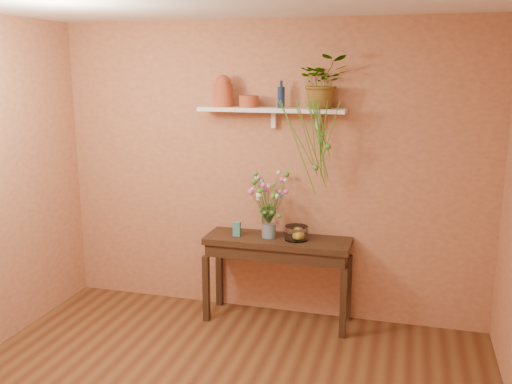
% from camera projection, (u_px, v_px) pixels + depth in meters
% --- Properties ---
extents(room, '(4.04, 4.04, 2.70)m').
position_uv_depth(room, '(185.00, 231.00, 3.26)').
color(room, brown).
rests_on(room, ground).
extents(sideboard, '(1.30, 0.42, 0.79)m').
position_uv_depth(sideboard, '(278.00, 250.00, 5.03)').
color(sideboard, '#332115').
rests_on(sideboard, ground).
extents(wall_shelf, '(1.30, 0.24, 0.19)m').
position_uv_depth(wall_shelf, '(273.00, 110.00, 4.88)').
color(wall_shelf, white).
rests_on(wall_shelf, room).
extents(terracotta_jug, '(0.19, 0.19, 0.28)m').
position_uv_depth(terracotta_jug, '(223.00, 92.00, 4.94)').
color(terracotta_jug, '#A64625').
rests_on(terracotta_jug, wall_shelf).
extents(terracotta_pot, '(0.18, 0.18, 0.10)m').
position_uv_depth(terracotta_pot, '(249.00, 101.00, 4.90)').
color(terracotta_pot, '#A64625').
rests_on(terracotta_pot, wall_shelf).
extents(blue_bottle, '(0.08, 0.08, 0.23)m').
position_uv_depth(blue_bottle, '(281.00, 97.00, 4.84)').
color(blue_bottle, '#122345').
rests_on(blue_bottle, wall_shelf).
extents(spider_plant, '(0.49, 0.46, 0.45)m').
position_uv_depth(spider_plant, '(323.00, 82.00, 4.70)').
color(spider_plant, '#367F20').
rests_on(spider_plant, wall_shelf).
extents(plant_fronds, '(0.52, 0.40, 0.80)m').
position_uv_depth(plant_fronds, '(318.00, 142.00, 4.67)').
color(plant_fronds, '#367F20').
rests_on(plant_fronds, wall_shelf).
extents(glass_vase, '(0.13, 0.13, 0.27)m').
position_uv_depth(glass_vase, '(269.00, 225.00, 5.01)').
color(glass_vase, white).
rests_on(glass_vase, sideboard).
extents(bouquet, '(0.37, 0.43, 0.47)m').
position_uv_depth(bouquet, '(268.00, 193.00, 4.94)').
color(bouquet, '#386B28').
rests_on(bouquet, glass_vase).
extents(glass_bowl, '(0.21, 0.21, 0.12)m').
position_uv_depth(glass_bowl, '(296.00, 234.00, 4.94)').
color(glass_bowl, white).
rests_on(glass_bowl, sideboard).
extents(lemon, '(0.08, 0.08, 0.08)m').
position_uv_depth(lemon, '(298.00, 235.00, 4.94)').
color(lemon, yellow).
rests_on(lemon, glass_bowl).
extents(carton, '(0.07, 0.05, 0.13)m').
position_uv_depth(carton, '(237.00, 229.00, 5.06)').
color(carton, '#2A6489').
rests_on(carton, sideboard).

